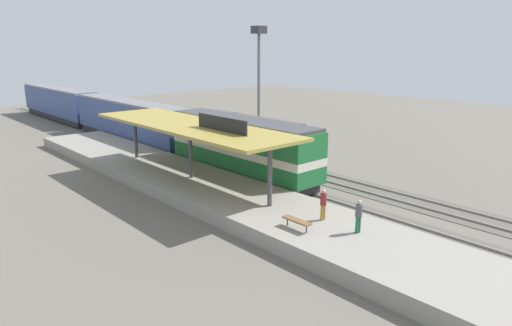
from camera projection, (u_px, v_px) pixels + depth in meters
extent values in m
plane|color=#666056|center=(260.00, 173.00, 36.77)|extent=(120.00, 120.00, 0.00)
cube|color=#565249|center=(241.00, 177.00, 35.46)|extent=(3.20, 110.00, 0.04)
cube|color=gray|center=(234.00, 178.00, 34.98)|extent=(0.10, 110.00, 0.16)
cube|color=gray|center=(248.00, 175.00, 35.92)|extent=(0.10, 110.00, 0.16)
cube|color=#565249|center=(283.00, 167.00, 38.45)|extent=(3.20, 110.00, 0.04)
cube|color=gray|center=(277.00, 168.00, 37.97)|extent=(0.10, 110.00, 0.16)
cube|color=gray|center=(289.00, 165.00, 38.90)|extent=(0.10, 110.00, 0.16)
cube|color=gray|center=(192.00, 183.00, 32.38)|extent=(6.00, 44.00, 0.90)
cylinder|color=#47474C|center=(270.00, 176.00, 26.06)|extent=(0.28, 0.28, 3.60)
cylinder|color=#47474C|center=(191.00, 152.00, 31.82)|extent=(0.28, 0.28, 3.60)
cylinder|color=#47474C|center=(136.00, 136.00, 37.57)|extent=(0.28, 0.28, 3.60)
cube|color=#A38E3D|center=(190.00, 125.00, 31.35)|extent=(5.20, 18.00, 0.20)
cube|color=black|center=(222.00, 124.00, 28.62)|extent=(0.12, 4.80, 0.90)
cylinder|color=#333338|center=(306.00, 229.00, 22.59)|extent=(0.07, 0.07, 0.42)
cylinder|color=#333338|center=(288.00, 222.00, 23.53)|extent=(0.07, 0.07, 0.42)
cube|color=brown|center=(297.00, 221.00, 23.00)|extent=(0.44, 1.70, 0.08)
cube|color=#28282D|center=(242.00, 171.00, 35.31)|extent=(2.60, 13.60, 0.70)
cube|color=#1E6B33|center=(241.00, 145.00, 34.79)|extent=(2.90, 14.40, 3.50)
cube|color=#424247|center=(241.00, 120.00, 34.33)|extent=(2.78, 14.11, 0.24)
cube|color=beige|center=(241.00, 148.00, 34.85)|extent=(2.93, 14.43, 0.56)
cube|color=#28282D|center=(132.00, 138.00, 48.27)|extent=(2.60, 19.20, 0.70)
cube|color=#384C84|center=(130.00, 119.00, 47.77)|extent=(2.90, 20.00, 3.30)
cube|color=slate|center=(129.00, 102.00, 47.33)|extent=(2.78, 19.60, 0.24)
cube|color=#28282D|center=(61.00, 116.00, 63.24)|extent=(2.60, 19.20, 0.70)
cube|color=#384C84|center=(59.00, 101.00, 62.74)|extent=(2.90, 20.00, 3.30)
cube|color=slate|center=(58.00, 88.00, 62.30)|extent=(2.78, 19.60, 0.24)
cube|color=#28282D|center=(247.00, 152.00, 41.65)|extent=(2.50, 11.20, 0.70)
cube|color=#6B6056|center=(247.00, 134.00, 41.24)|extent=(2.80, 12.00, 2.60)
cube|color=#554D45|center=(247.00, 119.00, 40.89)|extent=(2.69, 11.76, 0.24)
cylinder|color=slate|center=(259.00, 93.00, 43.87)|extent=(0.28, 0.28, 11.00)
cube|color=#333338|center=(259.00, 30.00, 42.42)|extent=(1.10, 1.10, 0.70)
cylinder|color=olive|center=(322.00, 213.00, 24.17)|extent=(0.16, 0.16, 0.84)
cylinder|color=olive|center=(324.00, 212.00, 24.28)|extent=(0.16, 0.16, 0.84)
cylinder|color=maroon|center=(323.00, 199.00, 24.04)|extent=(0.34, 0.34, 0.64)
sphere|color=tan|center=(324.00, 191.00, 23.93)|extent=(0.23, 0.23, 0.23)
cylinder|color=#23603D|center=(357.00, 225.00, 22.50)|extent=(0.16, 0.16, 0.84)
cylinder|color=#23603D|center=(359.00, 224.00, 22.62)|extent=(0.16, 0.16, 0.84)
cylinder|color=#4C4C51|center=(359.00, 211.00, 22.38)|extent=(0.34, 0.34, 0.64)
sphere|color=tan|center=(359.00, 202.00, 22.27)|extent=(0.23, 0.23, 0.23)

